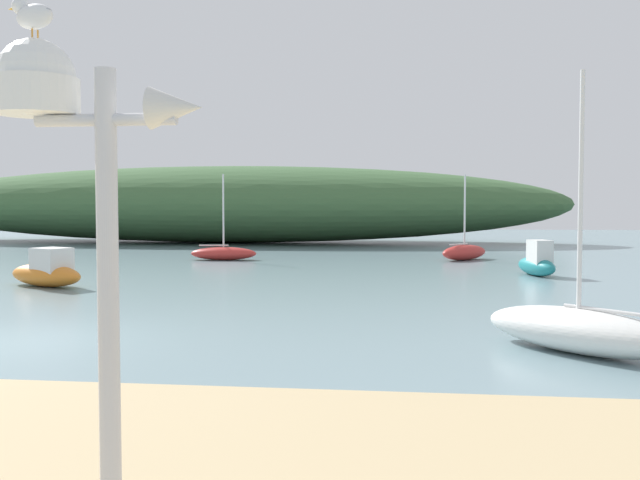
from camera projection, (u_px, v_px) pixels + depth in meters
name	position (u px, v px, depth m)	size (l,w,h in m)	color
ground_plane	(23.00, 341.00, 13.20)	(120.00, 120.00, 0.00)	gray
distant_hill	(223.00, 204.00, 47.23)	(44.28, 11.10, 4.94)	#3D6038
mast_structure	(66.00, 146.00, 4.04)	(1.19, 0.47, 3.22)	silver
seagull_on_radar	(32.00, 14.00, 4.03)	(0.34, 0.19, 0.24)	orange
sailboat_near_shore	(578.00, 329.00, 12.16)	(3.35, 3.44, 4.71)	white
motorboat_outer_mooring	(47.00, 272.00, 21.90)	(3.14, 2.29, 1.18)	orange
motorboat_far_right	(537.00, 263.00, 25.14)	(1.38, 2.60, 1.26)	teal
sailboat_mid_channel	(464.00, 252.00, 32.24)	(2.61, 2.88, 3.81)	#B72D28
sailboat_inner_mooring	(224.00, 253.00, 32.21)	(2.99, 1.24, 3.81)	#B72D28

